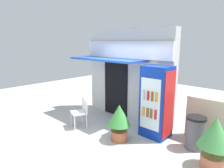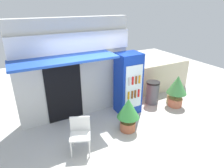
# 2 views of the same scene
# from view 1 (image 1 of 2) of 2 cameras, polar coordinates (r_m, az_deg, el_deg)

# --- Properties ---
(ground) EXTENTS (16.00, 16.00, 0.00)m
(ground) POSITION_cam_1_polar(r_m,az_deg,el_deg) (5.72, -3.06, -14.42)
(ground) COLOR beige
(storefront_building) EXTENTS (3.39, 1.22, 2.94)m
(storefront_building) POSITION_cam_1_polar(r_m,az_deg,el_deg) (6.70, 4.22, 3.12)
(storefront_building) COLOR silver
(storefront_building) RESTS_ON ground
(drink_cooler) EXTENTS (0.74, 0.66, 1.93)m
(drink_cooler) POSITION_cam_1_polar(r_m,az_deg,el_deg) (5.49, 12.54, -5.00)
(drink_cooler) COLOR #0C2D9E
(drink_cooler) RESTS_ON ground
(plastic_chair) EXTENTS (0.59, 0.57, 0.85)m
(plastic_chair) POSITION_cam_1_polar(r_m,az_deg,el_deg) (6.16, -8.75, -7.46)
(plastic_chair) COLOR silver
(plastic_chair) RESTS_ON ground
(potted_plant_near_shop) EXTENTS (0.61, 0.61, 0.96)m
(potted_plant_near_shop) POSITION_cam_1_polar(r_m,az_deg,el_deg) (5.25, 2.06, -9.93)
(potted_plant_near_shop) COLOR #AD5B3D
(potted_plant_near_shop) RESTS_ON ground
(potted_plant_curbside) EXTENTS (0.66, 0.66, 1.09)m
(potted_plant_curbside) POSITION_cam_1_polar(r_m,az_deg,el_deg) (4.59, 27.17, -13.49)
(potted_plant_curbside) COLOR #BC6B4C
(potted_plant_curbside) RESTS_ON ground
(trash_bin) EXTENTS (0.46, 0.46, 0.80)m
(trash_bin) POSITION_cam_1_polar(r_m,az_deg,el_deg) (5.32, 22.60, -12.64)
(trash_bin) COLOR #595960
(trash_bin) RESTS_ON ground
(cardboard_box) EXTENTS (0.50, 0.46, 0.29)m
(cardboard_box) POSITION_cam_1_polar(r_m,az_deg,el_deg) (4.91, 27.69, -18.71)
(cardboard_box) COLOR tan
(cardboard_box) RESTS_ON ground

